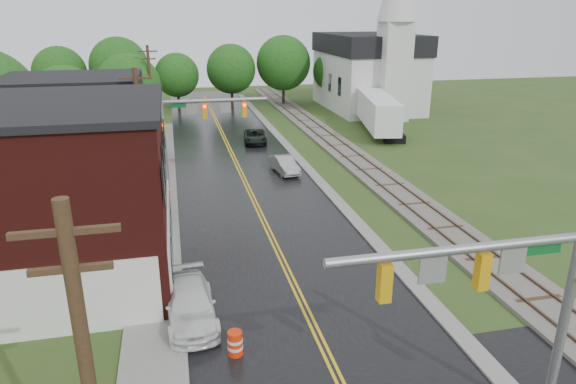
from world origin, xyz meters
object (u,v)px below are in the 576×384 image
object	(u,v)px
tree_left_e	(130,87)
suv_dark	(255,137)
construction_barrel	(235,343)
sedan_silver	(285,165)
semi_trailer	(378,111)
pickup_white	(190,305)
traffic_signal_near	(505,286)
utility_pole_b	(141,142)
utility_pole_c	(151,90)
traffic_signal_far	(194,119)
tree_left_c	(68,101)
brick_building	(3,198)
church	(371,64)

from	to	relation	value
tree_left_e	suv_dark	size ratio (longest dim) A/B	1.82
construction_barrel	tree_left_e	bearing A→B (deg)	98.22
sedan_silver	suv_dark	bearing A→B (deg)	85.99
suv_dark	semi_trailer	xyz separation A→B (m)	(13.16, 1.55, 1.65)
pickup_white	construction_barrel	world-z (taller)	pickup_white
traffic_signal_near	semi_trailer	distance (m)	40.91
utility_pole_b	tree_left_e	size ratio (longest dim) A/B	1.10
utility_pole_c	utility_pole_b	bearing A→B (deg)	-90.00
traffic_signal_near	utility_pole_b	size ratio (longest dim) A/B	0.82
traffic_signal_far	sedan_silver	distance (m)	8.37
traffic_signal_far	semi_trailer	xyz separation A→B (m)	(19.33, 13.89, -2.70)
pickup_white	construction_barrel	size ratio (longest dim) A/B	4.94
traffic_signal_near	utility_pole_b	distance (m)	22.49
pickup_white	tree_left_e	bearing A→B (deg)	93.64
traffic_signal_near	semi_trailer	bearing A→B (deg)	72.33
utility_pole_c	tree_left_c	bearing A→B (deg)	-149.80
traffic_signal_near	tree_left_c	bearing A→B (deg)	114.56
suv_dark	construction_barrel	bearing A→B (deg)	-94.38
utility_pole_b	suv_dark	xyz separation A→B (m)	(9.51, 17.34, -4.10)
suv_dark	sedan_silver	world-z (taller)	sedan_silver
brick_building	tree_left_c	xyz separation A→B (m)	(-1.36, 24.90, 0.36)
traffic_signal_far	traffic_signal_near	bearing A→B (deg)	-74.48
pickup_white	semi_trailer	bearing A→B (deg)	53.42
construction_barrel	semi_trailer	bearing A→B (deg)	60.33
tree_left_c	pickup_white	distance (m)	31.48
brick_building	semi_trailer	xyz separation A→B (m)	(28.35, 25.89, -1.88)
utility_pole_c	semi_trailer	world-z (taller)	utility_pole_c
suv_dark	tree_left_e	bearing A→B (deg)	156.63
construction_barrel	brick_building	bearing A→B (deg)	140.13
utility_pole_c	church	bearing A→B (deg)	19.97
utility_pole_c	suv_dark	world-z (taller)	utility_pole_c
traffic_signal_far	sedan_silver	bearing A→B (deg)	17.20
church	tree_left_e	size ratio (longest dim) A/B	2.45
tree_left_e	semi_trailer	bearing A→B (deg)	-11.46
church	construction_barrel	world-z (taller)	church
traffic_signal_near	traffic_signal_far	distance (m)	25.94
utility_pole_b	semi_trailer	distance (m)	29.60
church	tree_left_c	distance (m)	36.59
utility_pole_b	pickup_white	xyz separation A→B (m)	(2.04, -12.00, -4.02)
brick_building	sedan_silver	distance (m)	21.51
sedan_silver	pickup_white	size ratio (longest dim) A/B	0.80
traffic_signal_near	utility_pole_b	xyz separation A→B (m)	(-10.27, 20.00, -0.25)
pickup_white	utility_pole_b	bearing A→B (deg)	96.80
utility_pole_b	sedan_silver	xyz separation A→B (m)	(10.17, 7.11, -4.08)
utility_pole_c	tree_left_c	xyz separation A→B (m)	(-7.05, -4.10, -0.21)
sedan_silver	semi_trailer	xyz separation A→B (m)	(12.49, 11.78, 1.64)
traffic_signal_near	pickup_white	world-z (taller)	traffic_signal_near
suv_dark	construction_barrel	world-z (taller)	suv_dark
suv_dark	semi_trailer	bearing A→B (deg)	12.90
tree_left_c	semi_trailer	distance (m)	29.81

